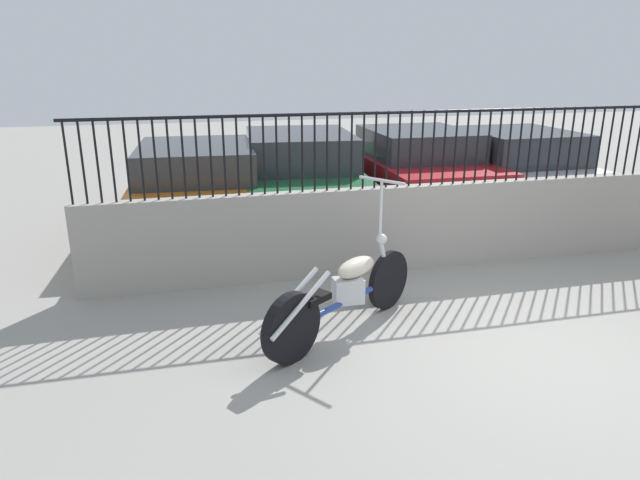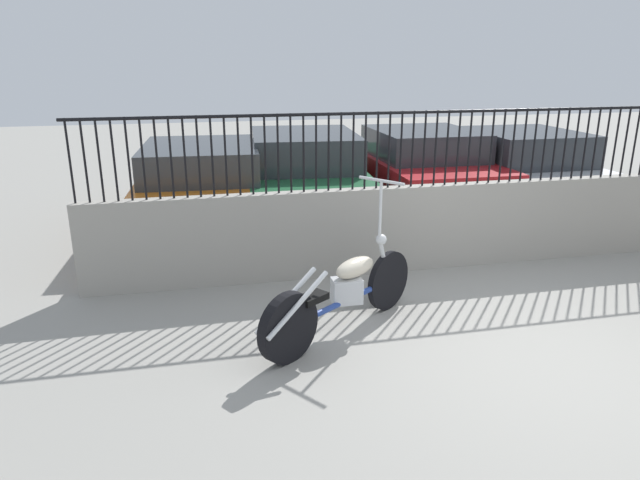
{
  "view_description": "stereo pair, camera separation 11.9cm",
  "coord_description": "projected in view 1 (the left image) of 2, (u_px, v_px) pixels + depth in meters",
  "views": [
    {
      "loc": [
        -2.93,
        -3.91,
        2.5
      ],
      "look_at": [
        -1.57,
        1.54,
        0.7
      ],
      "focal_mm": 32.0,
      "sensor_mm": 36.0,
      "label": 1
    },
    {
      "loc": [
        -2.81,
        -3.94,
        2.5
      ],
      "look_at": [
        -1.57,
        1.54,
        0.7
      ],
      "focal_mm": 32.0,
      "sensor_mm": 36.0,
      "label": 2
    }
  ],
  "objects": [
    {
      "name": "car_green",
      "position": [
        299.0,
        174.0,
        9.35
      ],
      "size": [
        2.17,
        4.45,
        1.37
      ],
      "rotation": [
        0.0,
        0.0,
        1.48
      ],
      "color": "black",
      "rests_on": "ground_plane"
    },
    {
      "name": "low_wall",
      "position": [
        428.0,
        226.0,
        7.03
      ],
      "size": [
        8.22,
        0.18,
        1.04
      ],
      "color": "#9E998E",
      "rests_on": "ground_plane"
    },
    {
      "name": "car_silver",
      "position": [
        511.0,
        168.0,
        9.9
      ],
      "size": [
        1.88,
        3.92,
        1.33
      ],
      "rotation": [
        0.0,
        0.0,
        1.56
      ],
      "color": "black",
      "rests_on": "ground_plane"
    },
    {
      "name": "car_orange",
      "position": [
        198.0,
        185.0,
        8.61
      ],
      "size": [
        2.04,
        4.43,
        1.3
      ],
      "rotation": [
        0.0,
        0.0,
        1.51
      ],
      "color": "black",
      "rests_on": "ground_plane"
    },
    {
      "name": "car_red",
      "position": [
        413.0,
        168.0,
        9.8
      ],
      "size": [
        1.86,
        4.02,
        1.36
      ],
      "rotation": [
        0.0,
        0.0,
        1.55
      ],
      "color": "black",
      "rests_on": "ground_plane"
    },
    {
      "name": "ground_plane",
      "position": [
        533.0,
        353.0,
        5.05
      ],
      "size": [
        40.0,
        40.0,
        0.0
      ],
      "primitive_type": "plane",
      "color": "gray"
    },
    {
      "name": "motorcycle_blue",
      "position": [
        339.0,
        296.0,
        5.27
      ],
      "size": [
        1.77,
        1.3,
        1.41
      ],
      "rotation": [
        0.0,
        0.0,
        0.61
      ],
      "color": "black",
      "rests_on": "ground_plane"
    },
    {
      "name": "fence_railing",
      "position": [
        434.0,
        138.0,
        6.7
      ],
      "size": [
        8.22,
        0.04,
        0.88
      ],
      "color": "black",
      "rests_on": "low_wall"
    }
  ]
}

